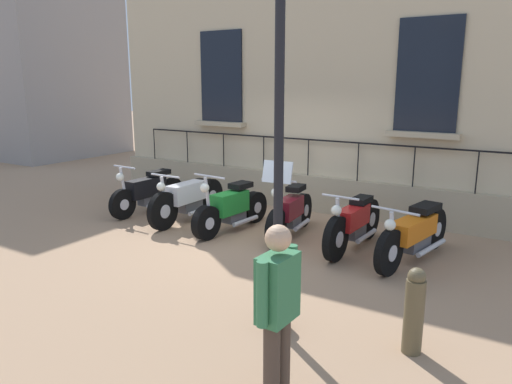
% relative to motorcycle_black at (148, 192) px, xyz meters
% --- Properties ---
extents(ground_plane, '(60.00, 60.00, 0.00)m').
position_rel_motorcycle_black_xyz_m(ground_plane, '(0.23, 2.77, -0.43)').
color(ground_plane, '#9E7A5B').
extents(building_facade, '(0.82, 10.27, 7.55)m').
position_rel_motorcycle_black_xyz_m(building_facade, '(-2.28, 2.77, 3.23)').
color(building_facade, '#C6B28E').
rests_on(building_facade, ground_plane).
extents(motorcycle_black, '(2.00, 0.59, 1.06)m').
position_rel_motorcycle_black_xyz_m(motorcycle_black, '(0.00, 0.00, 0.00)').
color(motorcycle_black, black).
rests_on(motorcycle_black, ground_plane).
extents(motorcycle_white, '(2.14, 0.68, 1.02)m').
position_rel_motorcycle_black_xyz_m(motorcycle_white, '(0.09, 1.14, 0.02)').
color(motorcycle_white, black).
rests_on(motorcycle_white, ground_plane).
extents(motorcycle_green, '(1.96, 0.69, 1.12)m').
position_rel_motorcycle_black_xyz_m(motorcycle_green, '(0.16, 2.21, -0.02)').
color(motorcycle_green, black).
rests_on(motorcycle_green, ground_plane).
extents(motorcycle_maroon, '(1.91, 0.61, 1.43)m').
position_rel_motorcycle_black_xyz_m(motorcycle_maroon, '(-0.10, 3.28, 0.00)').
color(motorcycle_maroon, black).
rests_on(motorcycle_maroon, ground_plane).
extents(motorcycle_red, '(2.02, 0.60, 1.00)m').
position_rel_motorcycle_black_xyz_m(motorcycle_red, '(-0.05, 4.47, -0.00)').
color(motorcycle_red, black).
rests_on(motorcycle_red, ground_plane).
extents(motorcycle_orange, '(2.19, 0.84, 0.94)m').
position_rel_motorcycle_black_xyz_m(motorcycle_orange, '(-0.02, 5.44, 0.00)').
color(motorcycle_orange, black).
rests_on(motorcycle_orange, ground_plane).
extents(lamppost, '(0.37, 1.07, 4.39)m').
position_rel_motorcycle_black_xyz_m(lamppost, '(2.86, 4.68, 2.77)').
color(lamppost, black).
rests_on(lamppost, ground_plane).
extents(bollard, '(0.20, 0.20, 0.90)m').
position_rel_motorcycle_black_xyz_m(bollard, '(2.58, 6.07, 0.02)').
color(bollard, brown).
rests_on(bollard, ground_plane).
extents(pedestrian_standing, '(0.53, 0.24, 1.59)m').
position_rel_motorcycle_black_xyz_m(pedestrian_standing, '(4.01, 5.31, 0.46)').
color(pedestrian_standing, '#47382D').
rests_on(pedestrian_standing, ground_plane).
extents(distant_building, '(4.43, 7.29, 9.61)m').
position_rel_motorcycle_black_xyz_m(distant_building, '(-4.28, -10.72, 4.38)').
color(distant_building, gray).
rests_on(distant_building, ground_plane).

